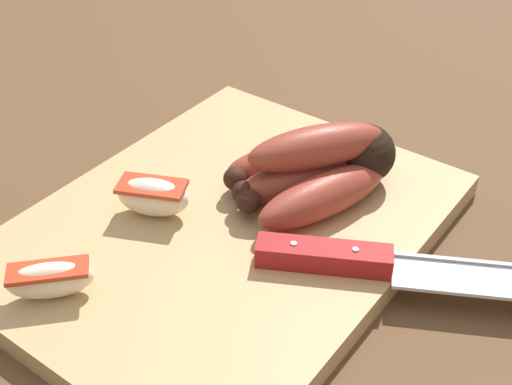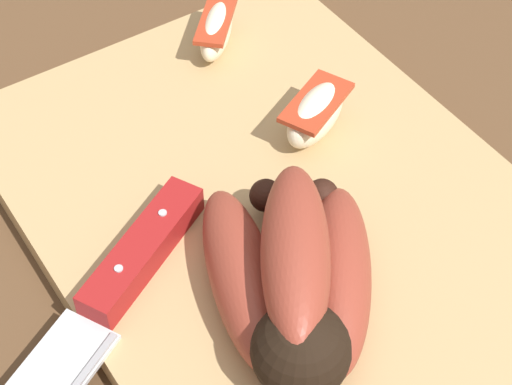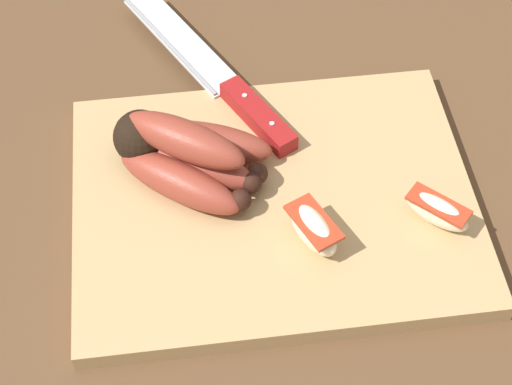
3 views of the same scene
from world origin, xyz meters
name	(u,v)px [view 3 (image 3 of 3)]	position (x,y,z in m)	size (l,w,h in m)	color
ground_plane	(290,195)	(0.00, 0.00, 0.00)	(6.00, 6.00, 0.00)	brown
cutting_board	(274,202)	(0.02, 0.01, 0.01)	(0.36, 0.28, 0.02)	tan
banana_bunch	(185,155)	(0.09, -0.02, 0.04)	(0.15, 0.14, 0.06)	black
chefs_knife	(230,89)	(0.04, -0.12, 0.03)	(0.16, 0.26, 0.02)	silver
apple_wedge_near	(313,229)	(-0.01, 0.07, 0.04)	(0.05, 0.06, 0.03)	#F4E5C1
apple_wedge_middle	(437,211)	(-0.12, 0.06, 0.04)	(0.06, 0.06, 0.03)	#F4E5C1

